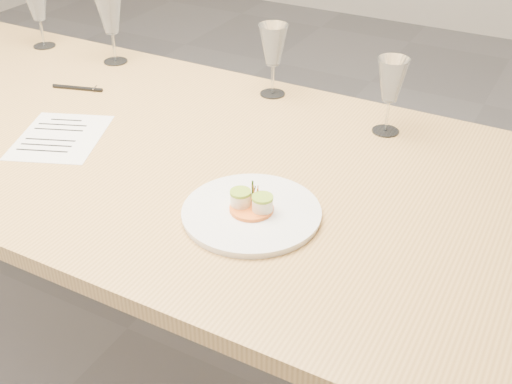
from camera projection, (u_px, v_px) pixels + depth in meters
The scene contains 9 objects.
ground at pixel (127, 328), 2.12m from camera, with size 7.00×7.00×0.00m, color slate.
dining_table at pixel (100, 148), 1.75m from camera, with size 2.40×1.00×0.75m.
dinner_plate at pixel (252, 212), 1.36m from camera, with size 0.30×0.30×0.08m.
recipe_sheet at pixel (60, 137), 1.66m from camera, with size 0.29×0.33×0.00m.
ballpoint_pen at pixel (78, 88), 1.91m from camera, with size 0.15×0.06×0.01m.
wine_glass_1 at pixel (37, 3), 2.14m from camera, with size 0.09×0.09×0.21m.
wine_glass_2 at pixel (110, 15), 2.02m from camera, with size 0.09×0.09×0.22m.
wine_glass_3 at pixel (273, 46), 1.81m from camera, with size 0.08×0.08×0.21m.
wine_glass_4 at pixel (391, 82), 1.61m from camera, with size 0.08×0.08×0.20m.
Camera 1 is at (1.11, -1.14, 1.53)m, focal length 45.00 mm.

